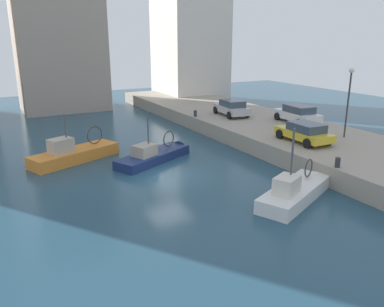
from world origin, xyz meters
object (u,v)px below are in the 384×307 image
at_px(fishing_boat_navy, 157,158).
at_px(fishing_boat_white, 297,196).
at_px(quay_streetlamp, 349,91).
at_px(fishing_boat_orange, 79,158).
at_px(parked_car_white, 298,114).
at_px(parked_car_yellow, 305,132).
at_px(mooring_bollard_south, 338,162).
at_px(mooring_bollard_mid, 195,113).
at_px(parked_car_silver, 232,108).

relative_size(fishing_boat_navy, fishing_boat_white, 1.02).
bearing_deg(fishing_boat_white, quay_streetlamp, 27.91).
bearing_deg(fishing_boat_orange, parked_car_white, -7.18).
bearing_deg(parked_car_white, parked_car_yellow, -128.87).
relative_size(fishing_boat_white, mooring_bollard_south, 11.96).
bearing_deg(quay_streetlamp, parked_car_yellow, 173.14).
bearing_deg(mooring_bollard_mid, parked_car_white, -45.58).
relative_size(fishing_boat_orange, quay_streetlamp, 1.45).
bearing_deg(mooring_bollard_south, fishing_boat_navy, 125.12).
bearing_deg(fishing_boat_navy, parked_car_white, 1.48).
bearing_deg(mooring_bollard_south, parked_car_white, 57.64).
height_order(fishing_boat_orange, mooring_bollard_south, fishing_boat_orange).
relative_size(fishing_boat_orange, fishing_boat_white, 1.07).
height_order(parked_car_white, quay_streetlamp, quay_streetlamp).
height_order(fishing_boat_orange, quay_streetlamp, quay_streetlamp).
height_order(fishing_boat_white, parked_car_white, fishing_boat_white).
distance_m(fishing_boat_orange, mooring_bollard_mid, 12.07).
xyz_separation_m(parked_car_white, mooring_bollard_mid, (-6.16, 6.28, -0.47)).
bearing_deg(parked_car_white, mooring_bollard_mid, 134.42).
bearing_deg(fishing_boat_white, fishing_boat_orange, 125.36).
bearing_deg(fishing_boat_white, mooring_bollard_south, 0.83).
bearing_deg(parked_car_white, quay_streetlamp, -95.48).
bearing_deg(fishing_boat_navy, fishing_boat_white, -68.02).
relative_size(fishing_boat_orange, mooring_bollard_south, 12.75).
height_order(parked_car_silver, parked_car_yellow, parked_car_silver).
bearing_deg(parked_car_white, fishing_boat_navy, -178.52).
xyz_separation_m(fishing_boat_white, quay_streetlamp, (8.45, 4.47, 4.35)).
distance_m(fishing_boat_orange, mooring_bollard_south, 16.46).
bearing_deg(parked_car_yellow, quay_streetlamp, -6.86).
bearing_deg(fishing_boat_navy, mooring_bollard_south, -54.88).
relative_size(parked_car_silver, quay_streetlamp, 0.88).
relative_size(mooring_bollard_south, mooring_bollard_mid, 1.00).
height_order(fishing_boat_navy, fishing_boat_white, fishing_boat_white).
height_order(fishing_boat_navy, parked_car_white, fishing_boat_navy).
bearing_deg(parked_car_yellow, fishing_boat_navy, 152.78).
distance_m(parked_car_silver, quay_streetlamp, 11.00).
bearing_deg(mooring_bollard_mid, quay_streetlamp, -63.96).
relative_size(mooring_bollard_south, quay_streetlamp, 0.11).
bearing_deg(fishing_boat_navy, parked_car_silver, 29.32).
xyz_separation_m(parked_car_silver, parked_car_yellow, (-0.84, -9.97, -0.04)).
relative_size(parked_car_yellow, quay_streetlamp, 0.86).
bearing_deg(parked_car_silver, fishing_boat_white, -111.55).
distance_m(fishing_boat_white, mooring_bollard_mid, 16.34).
bearing_deg(fishing_boat_orange, fishing_boat_navy, -28.36).
bearing_deg(fishing_boat_orange, parked_car_silver, 11.45).
distance_m(parked_car_white, quay_streetlamp, 5.87).
bearing_deg(parked_car_white, mooring_bollard_south, -122.36).
height_order(fishing_boat_white, quay_streetlamp, quay_streetlamp).
height_order(parked_car_white, mooring_bollard_mid, parked_car_white).
height_order(fishing_boat_orange, parked_car_silver, fishing_boat_orange).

